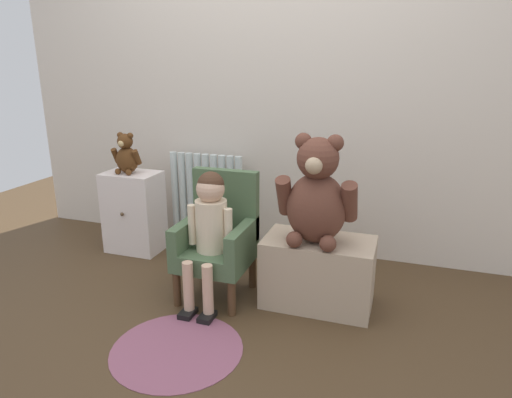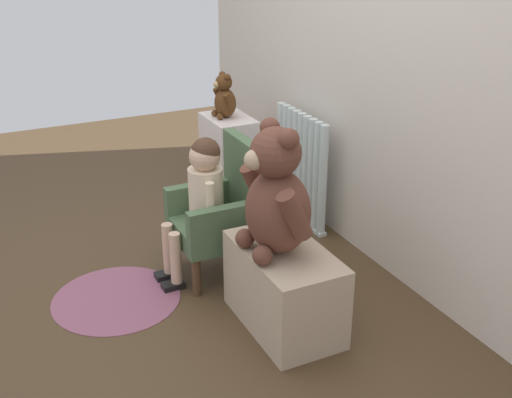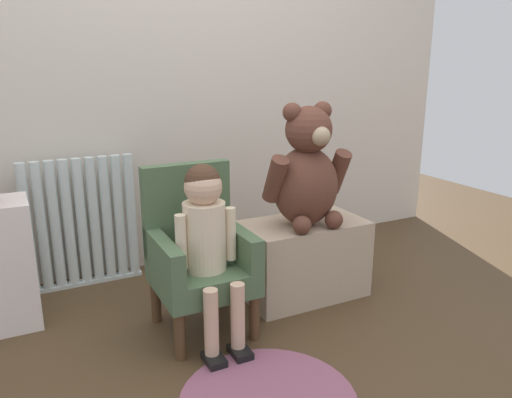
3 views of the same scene
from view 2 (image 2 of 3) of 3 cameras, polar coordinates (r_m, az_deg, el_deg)
name	(u,v)px [view 2 (image 2 of 3)]	position (r m, az deg, el deg)	size (l,w,h in m)	color
ground_plane	(133,302)	(3.15, -10.86, -8.97)	(6.00, 6.00, 0.00)	#46321E
back_wall	(376,25)	(3.24, 10.60, 14.93)	(3.80, 0.05, 2.40)	beige
radiator	(301,168)	(3.78, 3.99, 2.79)	(0.56, 0.05, 0.66)	silver
small_dresser	(229,160)	(4.03, -2.40, 3.49)	(0.37, 0.28, 0.56)	silver
child_armchair	(223,211)	(3.20, -2.96, -1.09)	(0.38, 0.39, 0.70)	#486141
child_figure	(201,189)	(3.10, -4.90, 0.89)	(0.25, 0.35, 0.73)	beige
low_bench	(284,288)	(2.84, 2.51, -7.90)	(0.58, 0.33, 0.37)	tan
large_teddy_bear	(276,197)	(2.64, 1.82, 0.17)	(0.41, 0.29, 0.57)	brown
small_teddy_bear	(225,98)	(3.92, -2.81, 8.98)	(0.20, 0.14, 0.27)	#502E15
floor_rug	(116,298)	(3.18, -12.31, -8.63)	(0.61, 0.61, 0.01)	#894D63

